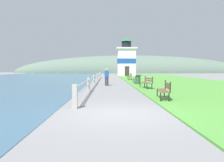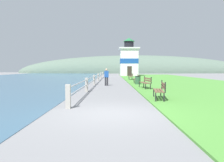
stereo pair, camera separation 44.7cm
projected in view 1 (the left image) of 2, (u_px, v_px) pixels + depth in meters
The scene contains 11 objects.
ground_plane at pixel (119, 114), 7.45m from camera, with size 160.00×160.00×0.00m, color slate.
grass_verge at pixel (175, 81), 26.15m from camera, with size 12.00×55.72×0.06m.
seawall_railing at pixel (96, 78), 23.64m from camera, with size 0.18×30.75×0.94m.
park_bench_near at pixel (165, 89), 10.71m from camera, with size 0.72×1.85×0.94m.
park_bench_midway at pixel (147, 82), 16.60m from camera, with size 0.69×1.97×0.94m.
park_bench_far at pixel (136, 78), 22.72m from camera, with size 0.58×1.86×0.94m.
park_bench_by_lighthouse at pixel (130, 76), 29.27m from camera, with size 0.48×1.76×0.94m.
lighthouse at pixel (126, 60), 45.15m from camera, with size 4.10×4.10×7.84m.
person_strolling at pixel (107, 76), 19.57m from camera, with size 0.38×0.22×1.54m.
trash_bin at pixel (138, 80), 20.69m from camera, with size 0.54×0.54×0.84m.
distant_hillside at pixel (132, 73), 74.64m from camera, with size 80.00×16.00×12.00m.
Camera 1 is at (-0.40, -7.37, 1.55)m, focal length 35.00 mm.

